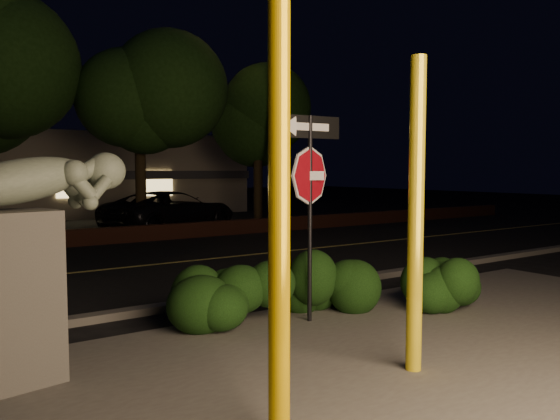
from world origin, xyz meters
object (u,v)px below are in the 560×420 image
at_px(yellow_pole_left, 279,229).
at_px(signpost, 310,176).
at_px(yellow_pole_right, 416,216).
at_px(parked_car_dark, 171,211).
at_px(streetlight, 265,87).
at_px(sculpture, 22,241).

xyz_separation_m(yellow_pole_left, signpost, (2.38, 2.70, 0.38)).
relative_size(yellow_pole_right, parked_car_dark, 0.65).
distance_m(yellow_pole_left, streetlight, 16.39).
relative_size(yellow_pole_left, sculpture, 1.45).
distance_m(sculpture, streetlight, 15.31).
bearing_deg(yellow_pole_left, sculpture, 119.23).
distance_m(sculpture, parked_car_dark, 14.51).
bearing_deg(streetlight, parked_car_dark, 167.02).
bearing_deg(streetlight, yellow_pole_right, -99.17).
height_order(yellow_pole_left, streetlight, streetlight).
bearing_deg(parked_car_dark, signpost, 145.18).
distance_m(yellow_pole_right, parked_car_dark, 15.18).
xyz_separation_m(yellow_pole_left, yellow_pole_right, (2.14, 0.50, -0.04)).
relative_size(yellow_pole_left, parked_car_dark, 0.66).
distance_m(signpost, parked_car_dark, 13.03).
height_order(yellow_pole_right, sculpture, yellow_pole_right).
height_order(yellow_pole_right, parked_car_dark, yellow_pole_right).
xyz_separation_m(signpost, parked_car_dark, (3.21, 12.55, -1.40)).
bearing_deg(sculpture, streetlight, 37.64).
bearing_deg(streetlight, yellow_pole_left, -105.23).
xyz_separation_m(yellow_pole_right, sculpture, (-3.58, 2.08, -0.22)).
bearing_deg(yellow_pole_left, yellow_pole_right, 13.24).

